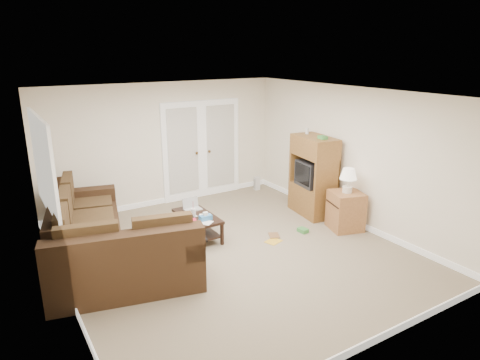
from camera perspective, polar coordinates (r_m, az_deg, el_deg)
floor at (r=6.94m, az=-0.98°, el=-9.58°), size 5.50×5.50×0.00m
ceiling at (r=6.23m, az=-1.10°, el=11.43°), size 5.00×5.50×0.02m
wall_left at (r=5.70m, az=-23.28°, el=-3.45°), size 0.02×5.50×2.50m
wall_right at (r=8.00m, az=14.59°, el=3.04°), size 0.02×5.50×2.50m
wall_back at (r=8.88m, az=-10.14°, el=4.69°), size 5.00×0.02×2.50m
wall_front at (r=4.48m, az=17.36°, el=-8.27°), size 5.00×0.02×2.50m
baseboards at (r=6.92m, az=-0.99°, el=-9.21°), size 5.00×5.50×0.10m
french_doors at (r=9.23m, az=-5.08°, el=3.99°), size 1.80×0.05×2.13m
window_left at (r=6.57m, az=-24.67°, el=1.73°), size 0.05×1.92×1.42m
sectional_sofa at (r=6.69m, az=-17.90°, el=-8.04°), size 2.19×3.41×0.94m
coffee_table at (r=7.40m, az=-5.72°, el=-5.97°), size 0.51×1.02×0.69m
tv_armoire at (r=8.37m, az=9.72°, el=0.60°), size 0.66×1.02×1.65m
side_cabinet at (r=7.86m, az=13.93°, el=-3.59°), size 0.67×0.67×1.13m
space_heater at (r=9.85m, az=2.27°, el=-0.44°), size 0.13×0.11×0.31m
floor_magazine at (r=7.31m, az=4.48°, el=-8.15°), size 0.32×0.28×0.01m
floor_greenbox at (r=7.71m, az=8.38°, el=-6.65°), size 0.15×0.19×0.07m
floor_book at (r=7.50m, az=3.91°, el=-7.41°), size 0.26×0.29×0.02m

